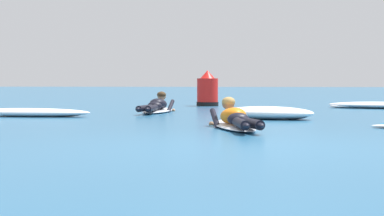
# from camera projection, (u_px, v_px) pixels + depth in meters

# --- Properties ---
(ground_plane) EXTENTS (120.00, 120.00, 0.00)m
(ground_plane) POSITION_uv_depth(u_px,v_px,m) (263.00, 109.00, 17.86)
(ground_plane) COLOR #235B84
(surfer_near) EXTENTS (1.07, 2.63, 0.55)m
(surfer_near) POSITION_uv_depth(u_px,v_px,m) (235.00, 120.00, 10.70)
(surfer_near) COLOR silver
(surfer_near) RESTS_ON ground
(surfer_far) EXTENTS (0.65, 2.59, 0.55)m
(surfer_far) POSITION_uv_depth(u_px,v_px,m) (157.00, 107.00, 16.06)
(surfer_far) COLOR silver
(surfer_far) RESTS_ON ground
(whitewater_front) EXTENTS (2.05, 1.42, 0.25)m
(whitewater_front) POSITION_uv_depth(u_px,v_px,m) (267.00, 113.00, 13.44)
(whitewater_front) COLOR white
(whitewater_front) RESTS_ON ground
(whitewater_mid_left) EXTENTS (3.01, 1.65, 0.18)m
(whitewater_mid_left) POSITION_uv_depth(u_px,v_px,m) (382.00, 105.00, 18.48)
(whitewater_mid_left) COLOR white
(whitewater_mid_left) RESTS_ON ground
(whitewater_mid_right) EXTENTS (2.71, 0.67, 0.18)m
(whitewater_mid_right) POSITION_uv_depth(u_px,v_px,m) (28.00, 113.00, 14.34)
(whitewater_mid_right) COLOR white
(whitewater_mid_right) RESTS_ON ground
(channel_marker_buoy) EXTENTS (0.65, 0.65, 1.06)m
(channel_marker_buoy) POSITION_uv_depth(u_px,v_px,m) (208.00, 92.00, 20.29)
(channel_marker_buoy) COLOR red
(channel_marker_buoy) RESTS_ON ground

